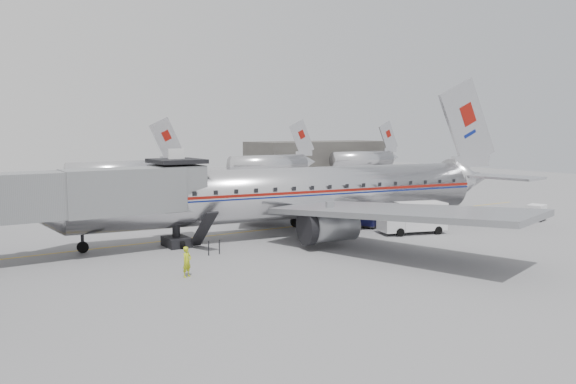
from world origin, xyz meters
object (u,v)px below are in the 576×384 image
airliner (297,193)px  baggage_cart_navy (371,217)px  ramp_worker (187,262)px  service_van (413,217)px  baggage_cart_white (536,212)px

airliner → baggage_cart_navy: bearing=0.4°
baggage_cart_navy → ramp_worker: ramp_worker is taller
baggage_cart_navy → ramp_worker: 21.01m
service_van → ramp_worker: (-20.91, -2.69, -0.45)m
airliner → baggage_cart_white: size_ratio=18.91×
service_van → baggage_cart_navy: service_van is taller
airliner → baggage_cart_navy: size_ratio=16.77×
service_van → baggage_cart_navy: 4.19m
ramp_worker → airliner: bearing=4.5°
airliner → service_van: airliner is taller
service_van → airliner: bearing=165.9°
baggage_cart_white → service_van: bearing=157.5°
ramp_worker → baggage_cart_white: bearing=-24.5°
baggage_cart_white → ramp_worker: ramp_worker is taller
airliner → baggage_cart_white: (22.57, -6.54, -2.56)m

